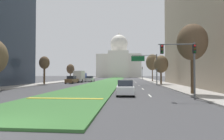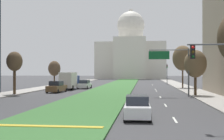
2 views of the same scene
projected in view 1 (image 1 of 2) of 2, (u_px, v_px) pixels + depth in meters
ground_plane at (112, 80)px, 66.94m from camera, size 263.73×263.73×0.00m
grass_median at (111, 81)px, 60.97m from camera, size 7.61×107.89×0.14m
median_curb_nose at (65, 98)px, 15.67m from camera, size 6.85×0.50×0.04m
lane_dashes_right at (135, 82)px, 51.88m from camera, size 0.16×78.85×0.01m
sidewalk_left at (65, 81)px, 56.17m from camera, size 4.00×107.89×0.15m
sidewalk_right at (155, 81)px, 53.83m from camera, size 4.00×107.89×0.15m
capitol_building at (119, 61)px, 126.08m from camera, size 30.38×22.30×31.35m
traffic_light_near_right at (185, 58)px, 16.09m from camera, size 3.34×0.35×5.20m
traffic_light_far_right at (142, 71)px, 69.76m from camera, size 0.28×0.35×5.20m
overhead_guide_sign at (147, 63)px, 37.43m from camera, size 5.45×0.20×6.50m
street_tree_right_near at (192, 42)px, 19.71m from camera, size 3.25×3.25×7.92m
street_tree_left_mid at (44, 63)px, 39.10m from camera, size 2.25×2.25×6.24m
street_tree_right_mid at (161, 64)px, 37.90m from camera, size 3.02×3.02×6.33m
street_tree_left_far at (70, 69)px, 57.45m from camera, size 2.53×2.53×5.56m
street_tree_right_far at (152, 62)px, 55.09m from camera, size 3.97×3.97×8.48m
sedan_lead_stopped at (125, 88)px, 19.58m from camera, size 1.97×4.18×1.65m
sedan_midblock at (72, 80)px, 43.92m from camera, size 2.23×4.77×1.86m
sedan_distant at (90, 79)px, 53.74m from camera, size 2.08×4.35×1.70m
box_truck_delivery at (80, 76)px, 51.07m from camera, size 2.40×6.40×3.20m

